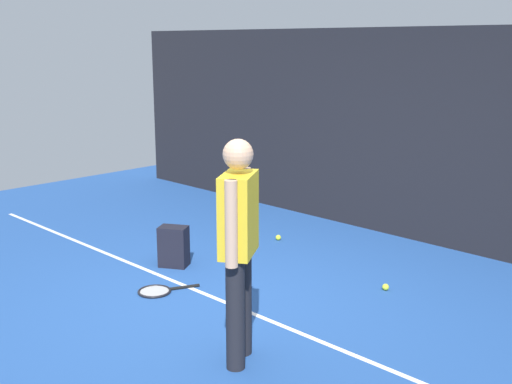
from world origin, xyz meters
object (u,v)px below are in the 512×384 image
at_px(backpack, 174,247).
at_px(tennis_player, 239,239).
at_px(tennis_racket, 157,291).
at_px(tennis_ball_near_player, 278,238).
at_px(tennis_ball_by_fence, 386,287).

bearing_deg(backpack, tennis_player, 123.08).
relative_size(tennis_player, tennis_racket, 2.70).
bearing_deg(tennis_ball_near_player, backpack, -97.39).
distance_m(tennis_racket, backpack, 0.79).
height_order(tennis_player, tennis_ball_near_player, tennis_player).
relative_size(tennis_player, backpack, 3.86).
xyz_separation_m(tennis_racket, tennis_ball_near_player, (-0.29, 2.05, 0.02)).
relative_size(tennis_racket, backpack, 1.43).
bearing_deg(tennis_ball_by_fence, tennis_ball_near_player, 166.18).
relative_size(tennis_racket, tennis_ball_by_fence, 9.55).
bearing_deg(backpack, tennis_ball_by_fence, 175.08).
bearing_deg(tennis_racket, tennis_ball_by_fence, 160.47).
bearing_deg(tennis_racket, backpack, -116.34).
bearing_deg(tennis_player, backpack, -148.81).
xyz_separation_m(tennis_racket, tennis_ball_by_fence, (1.55, 1.59, 0.02)).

